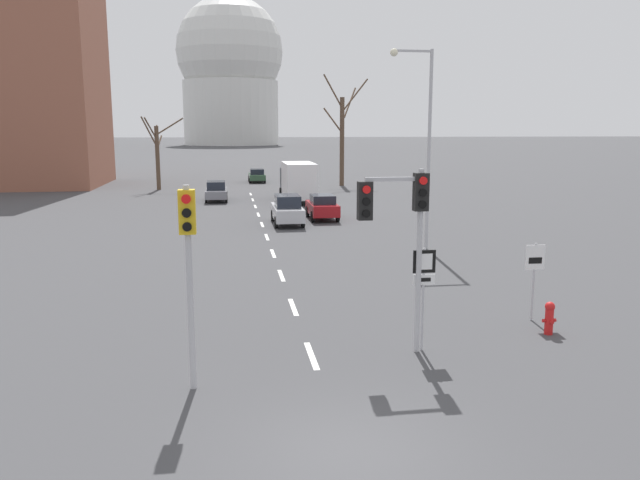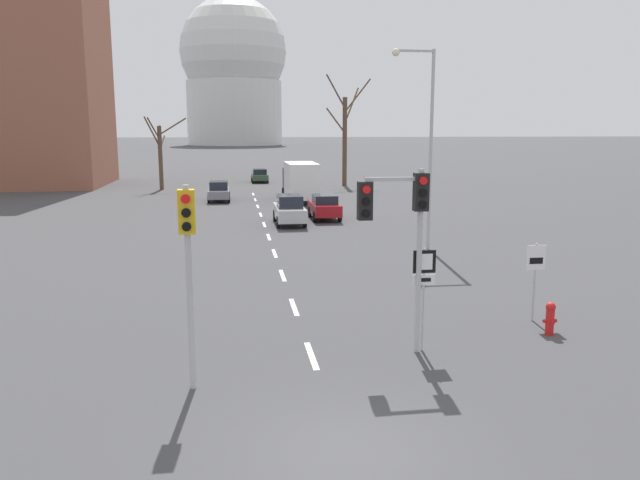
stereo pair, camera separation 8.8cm
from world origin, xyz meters
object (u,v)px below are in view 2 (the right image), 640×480
object	(u,v)px
route_sign_post	(424,281)
sedan_mid_centre	(289,210)
traffic_signal_near_right	(401,216)
sedan_near_right	(324,207)
sedan_near_left	(219,191)
street_lamp_right	(425,131)
speed_limit_sign	(535,269)
delivery_truck	(300,180)
traffic_signal_near_left	(188,248)
fire_hydrant	(550,317)
sedan_far_left	(260,175)

from	to	relation	value
route_sign_post	sedan_mid_centre	world-z (taller)	route_sign_post
traffic_signal_near_right	sedan_near_right	bearing A→B (deg)	86.00
route_sign_post	sedan_near_right	distance (m)	24.19
route_sign_post	sedan_near_left	distance (m)	36.12
street_lamp_right	speed_limit_sign	bearing A→B (deg)	-90.36
route_sign_post	delivery_truck	size ratio (longest dim) A/B	0.38
speed_limit_sign	sedan_near_left	bearing A→B (deg)	106.57
traffic_signal_near_right	speed_limit_sign	size ratio (longest dim) A/B	2.00
speed_limit_sign	sedan_near_left	distance (m)	35.06
route_sign_post	sedan_near_left	bearing A→B (deg)	99.35
traffic_signal_near_left	route_sign_post	size ratio (longest dim) A/B	1.67
street_lamp_right	traffic_signal_near_left	bearing A→B (deg)	-123.54
fire_hydrant	street_lamp_right	distance (m)	13.83
sedan_mid_centre	traffic_signal_near_left	bearing A→B (deg)	-100.52
traffic_signal_near_right	traffic_signal_near_left	xyz separation A→B (m)	(-5.19, -1.54, -0.40)
traffic_signal_near_left	delivery_truck	world-z (taller)	traffic_signal_near_left
traffic_signal_near_left	sedan_near_left	xyz separation A→B (m)	(-0.01, 37.23, -2.41)
route_sign_post	sedan_far_left	bearing A→B (deg)	91.91
traffic_signal_near_right	sedan_far_left	size ratio (longest dim) A/B	1.09
traffic_signal_near_right	fire_hydrant	distance (m)	5.65
traffic_signal_near_left	route_sign_post	world-z (taller)	traffic_signal_near_left
sedan_far_left	route_sign_post	bearing A→B (deg)	-88.09
street_lamp_right	delivery_truck	xyz separation A→B (m)	(-3.62, 20.64, -3.96)
route_sign_post	sedan_near_left	size ratio (longest dim) A/B	0.60
traffic_signal_near_left	sedan_near_right	xyz separation A→B (m)	(6.89, 25.75, -2.40)
route_sign_post	street_lamp_right	xyz separation A→B (m)	(4.20, 13.57, 3.77)
street_lamp_right	sedan_far_left	distance (m)	40.24
traffic_signal_near_left	sedan_near_right	distance (m)	26.76
speed_limit_sign	sedan_near_left	xyz separation A→B (m)	(-10.00, 33.60, -0.81)
traffic_signal_near_left	traffic_signal_near_right	bearing A→B (deg)	16.52
sedan_mid_centre	sedan_far_left	bearing A→B (deg)	90.70
route_sign_post	speed_limit_sign	xyz separation A→B (m)	(4.13, 2.03, -0.26)
traffic_signal_near_left	delivery_truck	distance (m)	36.42
sedan_far_left	traffic_signal_near_left	bearing A→B (deg)	-94.27
traffic_signal_near_left	route_sign_post	distance (m)	6.22
fire_hydrant	delivery_truck	xyz separation A→B (m)	(-3.41, 33.48, 1.18)
traffic_signal_near_left	sedan_near_left	bearing A→B (deg)	90.02
street_lamp_right	delivery_truck	size ratio (longest dim) A/B	1.31
sedan_near_right	fire_hydrant	bearing A→B (deg)	-82.79
speed_limit_sign	street_lamp_right	world-z (taller)	street_lamp_right
traffic_signal_near_right	delivery_truck	distance (m)	34.35
traffic_signal_near_left	speed_limit_sign	distance (m)	10.74
route_sign_post	traffic_signal_near_left	bearing A→B (deg)	-164.73
traffic_signal_near_right	sedan_mid_centre	xyz separation A→B (m)	(-0.73, 22.48, -2.72)
traffic_signal_near_right	sedan_near_right	distance (m)	24.43
traffic_signal_near_left	fire_hydrant	size ratio (longest dim) A/B	4.83
traffic_signal_near_left	sedan_near_right	size ratio (longest dim) A/B	1.18
sedan_near_right	sedan_near_left	bearing A→B (deg)	121.00
sedan_far_left	delivery_truck	bearing A→B (deg)	-82.87
street_lamp_right	delivery_truck	world-z (taller)	street_lamp_right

